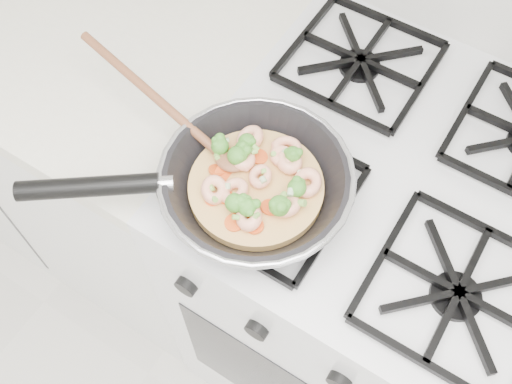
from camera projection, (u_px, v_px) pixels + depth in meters
The scene contains 3 objects.
stove at pixel (358, 277), 1.28m from camera, with size 0.60×0.60×0.92m.
counter_left at pixel (80, 123), 1.50m from camera, with size 1.00×0.60×0.90m.
skillet at pixel (251, 182), 0.82m from camera, with size 0.49×0.35×0.09m.
Camera 1 is at (0.07, 1.17, 1.66)m, focal length 41.04 mm.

